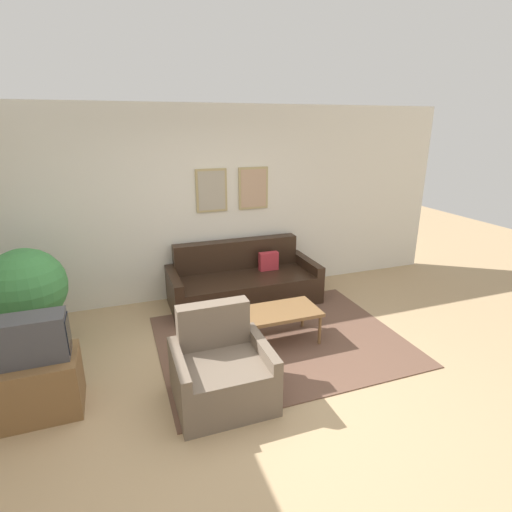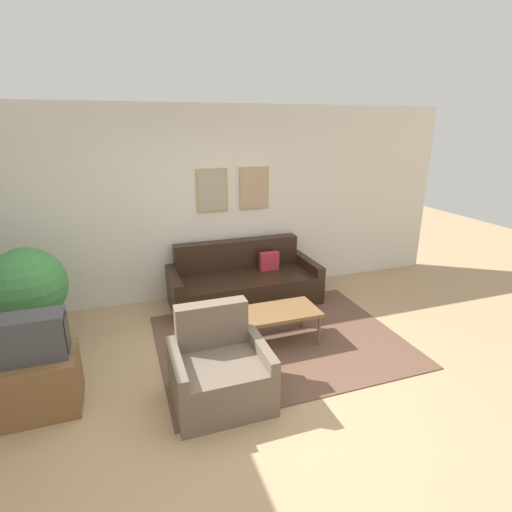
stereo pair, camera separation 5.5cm
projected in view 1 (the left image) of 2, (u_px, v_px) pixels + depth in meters
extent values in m
plane|color=tan|center=(252.00, 393.00, 3.79)|extent=(16.00, 16.00, 0.00)
cube|color=brown|center=(280.00, 340.00, 4.71)|extent=(2.79, 2.20, 0.01)
cube|color=silver|center=(193.00, 205.00, 5.58)|extent=(8.00, 0.06, 2.70)
cube|color=tan|center=(212.00, 190.00, 5.57)|extent=(0.44, 0.03, 0.60)
cube|color=#A89E89|center=(212.00, 191.00, 5.55)|extent=(0.38, 0.01, 0.54)
cube|color=tan|center=(253.00, 188.00, 5.77)|extent=(0.44, 0.03, 0.60)
cube|color=tan|center=(254.00, 188.00, 5.75)|extent=(0.38, 0.01, 0.54)
cube|color=black|center=(244.00, 289.00, 5.67)|extent=(1.84, 0.90, 0.41)
cube|color=black|center=(236.00, 254.00, 5.85)|extent=(1.84, 0.20, 0.43)
cube|color=black|center=(175.00, 294.00, 5.33)|extent=(0.12, 0.90, 0.55)
cube|color=black|center=(306.00, 276.00, 5.96)|extent=(0.12, 0.90, 0.55)
cube|color=#B22D38|center=(269.00, 262.00, 5.80)|extent=(0.28, 0.10, 0.28)
cube|color=brown|center=(277.00, 312.00, 4.57)|extent=(0.97, 0.52, 0.04)
cylinder|color=brown|center=(246.00, 344.00, 4.29)|extent=(0.04, 0.04, 0.37)
cylinder|color=brown|center=(320.00, 330.00, 4.58)|extent=(0.04, 0.04, 0.37)
cylinder|color=brown|center=(234.00, 326.00, 4.68)|extent=(0.04, 0.04, 0.37)
cylinder|color=brown|center=(303.00, 314.00, 4.97)|extent=(0.04, 0.04, 0.37)
cube|color=brown|center=(41.00, 385.00, 3.49)|extent=(0.66, 0.51, 0.52)
cube|color=#424247|center=(31.00, 339.00, 3.34)|extent=(0.56, 0.28, 0.40)
cube|color=black|center=(68.00, 333.00, 3.44)|extent=(0.01, 0.23, 0.31)
cube|color=#6B5B4C|center=(223.00, 381.00, 3.63)|extent=(0.68, 0.76, 0.43)
cube|color=#6B5B4C|center=(213.00, 324.00, 3.76)|extent=(0.68, 0.16, 0.43)
cube|color=#6B5B4C|center=(180.00, 385.00, 3.48)|extent=(0.09, 0.76, 0.55)
cube|color=#6B5B4C|center=(262.00, 367.00, 3.73)|extent=(0.09, 0.76, 0.55)
cylinder|color=beige|center=(38.00, 346.00, 4.35)|extent=(0.32, 0.32, 0.26)
cylinder|color=#51381E|center=(34.00, 326.00, 4.27)|extent=(0.04, 0.04, 0.24)
sphere|color=#3D8442|center=(26.00, 286.00, 4.12)|extent=(0.80, 0.80, 0.80)
cylinder|color=#383D42|center=(50.00, 330.00, 4.78)|extent=(0.30, 0.30, 0.17)
cylinder|color=#51381E|center=(48.00, 319.00, 4.74)|extent=(0.04, 0.04, 0.12)
sphere|color=#3D8442|center=(45.00, 302.00, 4.67)|extent=(0.40, 0.40, 0.40)
cylinder|color=slate|center=(18.00, 353.00, 4.28)|extent=(0.26, 0.26, 0.20)
cylinder|color=#51381E|center=(15.00, 337.00, 4.22)|extent=(0.04, 0.04, 0.18)
sphere|color=#1E5628|center=(9.00, 308.00, 4.12)|extent=(0.59, 0.59, 0.59)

